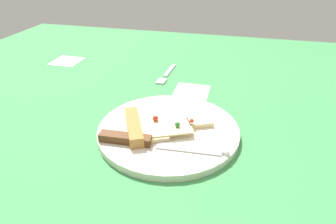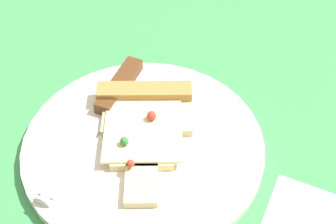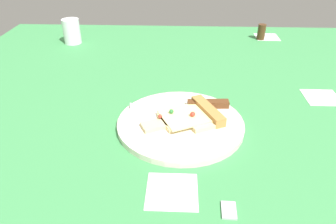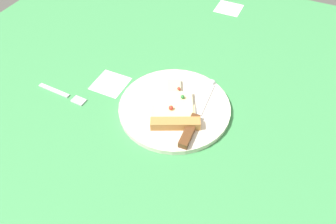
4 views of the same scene
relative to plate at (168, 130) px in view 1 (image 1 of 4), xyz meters
The scene contains 5 objects.
ground_plane 5.45cm from the plate, 14.64° to the left, with size 156.38×156.38×3.00cm.
plate is the anchor object (origin of this frame).
pizza_slice 3.01cm from the plate, 25.56° to the left, with size 19.06×14.86×2.46cm.
knife 7.04cm from the plate, 72.47° to the left, with size 24.08×3.37×2.45cm.
fork 30.34cm from the plate, 74.92° to the right, with size 2.56×15.36×0.80cm.
Camera 1 is at (-16.67, 46.42, 33.75)cm, focal length 30.76 mm.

